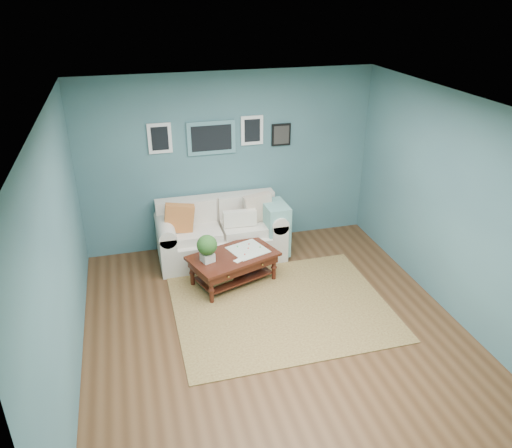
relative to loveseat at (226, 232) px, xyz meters
name	(u,v)px	position (x,y,z in m)	size (l,w,h in m)	color
room_shell	(277,230)	(0.18, -1.97, 0.96)	(5.00, 5.02, 2.70)	brown
area_rug	(282,308)	(0.40, -1.56, -0.40)	(2.73, 2.18, 0.01)	brown
loveseat	(226,232)	(0.00, 0.00, 0.00)	(1.93, 0.88, 0.99)	beige
coffee_table	(229,261)	(-0.12, -0.80, -0.04)	(1.34, 1.04, 0.82)	black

